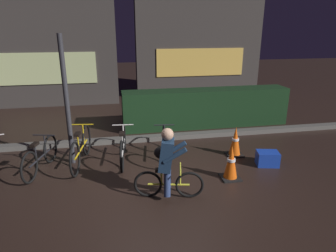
% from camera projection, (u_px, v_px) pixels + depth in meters
% --- Properties ---
extents(ground_plane, '(40.00, 40.00, 0.00)m').
position_uv_depth(ground_plane, '(164.00, 182.00, 5.63)').
color(ground_plane, black).
extents(sidewalk_curb, '(12.00, 0.24, 0.12)m').
position_uv_depth(sidewalk_curb, '(149.00, 138.00, 7.66)').
color(sidewalk_curb, '#56544F').
rests_on(sidewalk_curb, ground).
extents(hedge_row, '(4.80, 0.70, 1.08)m').
position_uv_depth(hedge_row, '(206.00, 108.00, 8.66)').
color(hedge_row, black).
rests_on(hedge_row, ground).
extents(storefront_left, '(5.04, 0.54, 3.95)m').
position_uv_depth(storefront_left, '(44.00, 51.00, 10.50)').
color(storefront_left, '#383330').
rests_on(storefront_left, ground).
extents(storefront_right, '(5.17, 0.54, 5.12)m').
position_uv_depth(storefront_right, '(200.00, 33.00, 12.02)').
color(storefront_right, '#383330').
rests_on(storefront_right, ground).
extents(street_post, '(0.10, 0.10, 2.66)m').
position_uv_depth(street_post, '(67.00, 102.00, 6.01)').
color(street_post, '#2D2D33').
rests_on(street_post, ground).
extents(parked_bike_left_mid, '(0.49, 1.47, 0.70)m').
position_uv_depth(parked_bike_left_mid, '(41.00, 157.00, 5.94)').
color(parked_bike_left_mid, black).
rests_on(parked_bike_left_mid, ground).
extents(parked_bike_center_left, '(0.46, 1.73, 0.80)m').
position_uv_depth(parked_bike_center_left, '(81.00, 148.00, 6.24)').
color(parked_bike_center_left, black).
rests_on(parked_bike_center_left, ground).
extents(parked_bike_center_right, '(0.46, 1.63, 0.75)m').
position_uv_depth(parked_bike_center_right, '(123.00, 147.00, 6.38)').
color(parked_bike_center_right, black).
rests_on(parked_bike_center_right, ground).
extents(parked_bike_right_mid, '(0.46, 1.51, 0.70)m').
position_uv_depth(parked_bike_right_mid, '(165.00, 144.00, 6.56)').
color(parked_bike_right_mid, black).
rests_on(parked_bike_right_mid, ground).
extents(traffic_cone_near, '(0.36, 0.36, 0.68)m').
position_uv_depth(traffic_cone_near, '(231.00, 163.00, 5.66)').
color(traffic_cone_near, black).
rests_on(traffic_cone_near, ground).
extents(traffic_cone_far, '(0.36, 0.36, 0.67)m').
position_uv_depth(traffic_cone_far, '(235.00, 142.00, 6.69)').
color(traffic_cone_far, black).
rests_on(traffic_cone_far, ground).
extents(blue_crate, '(0.50, 0.41, 0.30)m').
position_uv_depth(blue_crate, '(267.00, 158.00, 6.26)').
color(blue_crate, '#193DB7').
rests_on(blue_crate, ground).
extents(cyclist, '(1.17, 0.60, 1.25)m').
position_uv_depth(cyclist, '(167.00, 163.00, 4.95)').
color(cyclist, black).
rests_on(cyclist, ground).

